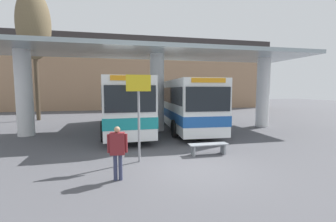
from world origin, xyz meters
TOP-DOWN VIEW (x-y plane):
  - ground_plane at (0.00, 0.00)m, footprint 100.00×100.00m
  - townhouse_backdrop at (0.00, 23.58)m, footprint 40.00×0.58m
  - station_canopy at (0.00, 7.34)m, footprint 20.64×5.31m
  - transit_bus_left_bay at (-2.19, 7.98)m, footprint 3.04×10.63m
  - transit_bus_center_bay at (1.95, 8.33)m, footprint 3.02×11.12m
  - waiting_bench_near_pillar at (1.13, 1.36)m, footprint 1.65×0.44m
  - info_sign_platform at (-1.76, 1.05)m, footprint 0.90×0.09m
  - pedestrian_waiting at (-2.54, -0.54)m, footprint 0.60×0.28m
  - poplar_tree_behind_left at (-9.46, 14.62)m, footprint 2.73×2.73m

SIDE VIEW (x-z plane):
  - ground_plane at x=0.00m, z-range 0.00..0.00m
  - waiting_bench_near_pillar at x=1.13m, z-range 0.11..0.57m
  - pedestrian_waiting at x=-2.54m, z-range 0.18..1.80m
  - transit_bus_center_bay at x=1.95m, z-range 0.19..3.46m
  - transit_bus_left_bay at x=-2.19m, z-range 0.20..3.54m
  - info_sign_platform at x=-1.76m, z-range 0.67..3.91m
  - station_canopy at x=0.00m, z-range 1.66..6.87m
  - townhouse_backdrop at x=0.00m, z-range 0.82..10.72m
  - poplar_tree_behind_left at x=-9.46m, z-range 2.56..13.85m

